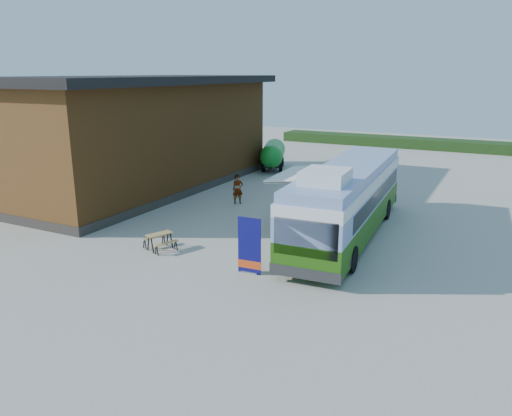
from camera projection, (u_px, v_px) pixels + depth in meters
The scene contains 10 objects.
ground at pixel (191, 260), 21.33m from camera, with size 100.00×100.00×0.00m, color #BCB7AD.
barn at pixel (144, 136), 33.59m from camera, with size 9.60×21.20×7.50m.
hedge at pixel (471, 146), 50.28m from camera, with size 40.00×3.00×1.00m, color #264419.
bus at pixel (348, 198), 23.79m from camera, with size 3.58×13.28×4.04m.
awning at pixel (308, 172), 24.89m from camera, with size 3.03×4.57×0.53m.
banner at pixel (249, 251), 19.66m from camera, with size 1.00×0.22×2.31m.
picnic_table at pixel (160, 238), 22.43m from camera, with size 1.67×1.59×0.75m.
person_a at pixel (238, 189), 30.18m from camera, with size 0.65×0.43×1.79m, color #999999.
person_b at pixel (296, 205), 26.12m from camera, with size 0.97×0.76×2.00m, color #999999.
slurry_tanker at pixel (273, 153), 40.94m from camera, with size 3.24×5.72×2.23m.
Camera 1 is at (11.62, -16.51, 7.77)m, focal length 35.00 mm.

